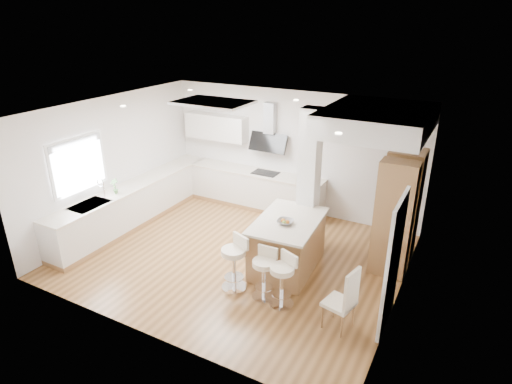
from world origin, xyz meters
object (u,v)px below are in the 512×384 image
Objects in this scene: peninsula at (287,244)px; bar_stool_a at (235,260)px; bar_stool_c at (283,277)px; bar_stool_b at (264,271)px; dining_chair at (345,298)px.

peninsula is 1.12m from bar_stool_a.
bar_stool_a is 0.90m from bar_stool_c.
peninsula is 1.74× the size of bar_stool_a.
bar_stool_b is 1.40m from dining_chair.
bar_stool_a reaches higher than bar_stool_b.
peninsula and dining_chair have the same top height.
dining_chair reaches higher than bar_stool_c.
dining_chair is (1.04, -0.13, 0.05)m from bar_stool_c.
bar_stool_b is 0.84× the size of dining_chair.
bar_stool_a is at bearing -159.40° from bar_stool_c.
bar_stool_b is 0.35m from bar_stool_c.
dining_chair is at bearing -43.17° from peninsula.
bar_stool_c is 1.05m from dining_chair.
peninsula reaches higher than bar_stool_b.
bar_stool_c is at bearing -8.60° from bar_stool_b.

